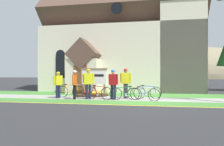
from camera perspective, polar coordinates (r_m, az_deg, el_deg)
name	(u,v)px	position (r m, az deg, el deg)	size (l,w,h in m)	color
ground	(143,95)	(16.18, 7.78, -5.43)	(140.00, 140.00, 0.00)	#2B2B2D
sidewalk_slab	(105,98)	(13.91, -1.80, -6.27)	(32.00, 2.17, 0.01)	#99968E
grass_verge	(97,102)	(12.11, -3.82, -7.17)	(32.00, 1.57, 0.01)	#427F33
church_lawn	(113,94)	(16.42, 0.25, -5.34)	(24.00, 2.99, 0.01)	#427F33
curb_paint_stripe	(92,104)	(11.22, -5.08, -7.73)	(28.00, 0.16, 0.01)	yellow
church_building	(130,37)	(23.03, 4.47, 8.95)	(13.90, 12.64, 14.16)	beige
church_sign	(94,77)	(15.84, -4.51, -1.09)	(1.89, 0.16, 1.86)	#7F6047
flower_bed	(92,95)	(15.40, -4.99, -5.35)	(2.21, 2.21, 0.34)	#382319
bicycle_yellow	(145,94)	(12.82, 8.12, -5.16)	(1.70, 0.51, 0.80)	black
bicycle_green	(125,93)	(13.08, 3.19, -5.06)	(1.70, 0.25, 0.81)	black
bicycle_white	(99,93)	(13.31, -3.33, -4.90)	(1.72, 0.66, 0.84)	black
bicycle_red	(70,91)	(14.74, -10.38, -4.45)	(1.70, 0.43, 0.85)	black
bicycle_silver	(147,92)	(13.77, 8.81, -4.78)	(1.64, 0.56, 0.83)	black
cyclist_in_green_jersey	(88,81)	(13.31, -5.90, -2.06)	(0.68, 0.33, 1.76)	#191E38
cyclist_in_red_jersey	(58,83)	(14.17, -13.27, -2.41)	(0.39, 0.60, 1.60)	#191E38
cyclist_in_yellow_jersey	(75,82)	(13.40, -9.29, -2.32)	(0.31, 0.73, 1.67)	black
cyclist_in_blue_jersey	(113,82)	(13.02, 0.32, -2.27)	(0.61, 0.42, 1.70)	#191E38
cyclist_in_orange_jersey	(126,81)	(13.61, 3.43, -1.91)	(0.68, 0.30, 1.79)	#2D2D33
distant_hill	(172,78)	(83.85, 14.80, -1.22)	(81.97, 38.40, 21.95)	#847A5B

